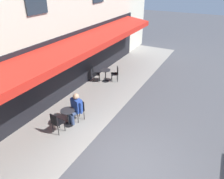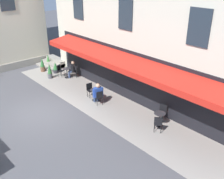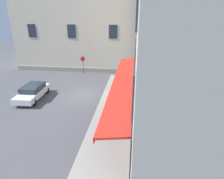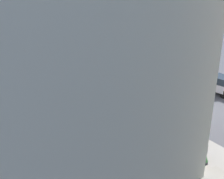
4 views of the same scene
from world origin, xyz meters
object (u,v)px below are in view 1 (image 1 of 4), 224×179
at_px(cafe_chair_black_kerbside, 80,108).
at_px(cafe_chair_black_corner_right, 56,122).
at_px(cafe_chair_black_near_door, 95,73).
at_px(cafe_table_mid_terrace, 68,115).
at_px(cafe_table_near_entrance, 105,74).
at_px(cafe_chair_black_under_awning, 116,73).
at_px(seated_patron_in_blue, 75,107).

xyz_separation_m(cafe_chair_black_kerbside, cafe_chair_black_corner_right, (1.23, -0.26, 0.00)).
relative_size(cafe_chair_black_near_door, cafe_table_mid_terrace, 1.21).
height_order(cafe_table_near_entrance, cafe_chair_black_near_door, cafe_chair_black_near_door).
xyz_separation_m(cafe_table_mid_terrace, cafe_chair_black_kerbside, (-0.61, 0.17, 0.06)).
bearing_deg(cafe_table_mid_terrace, cafe_chair_black_kerbside, 164.18).
bearing_deg(cafe_chair_black_under_awning, cafe_chair_black_corner_right, 1.30).
height_order(cafe_chair_black_near_door, cafe_chair_black_kerbside, same).
bearing_deg(cafe_table_near_entrance, cafe_chair_black_near_door, -66.14).
relative_size(cafe_table_mid_terrace, seated_patron_in_blue, 0.56).
bearing_deg(cafe_chair_black_kerbside, cafe_table_near_entrance, -166.82).
height_order(cafe_chair_black_near_door, seated_patron_in_blue, seated_patron_in_blue).
xyz_separation_m(cafe_chair_black_under_awning, cafe_chair_black_near_door, (0.59, -1.11, 0.00)).
relative_size(cafe_chair_black_near_door, seated_patron_in_blue, 0.67).
xyz_separation_m(cafe_chair_black_corner_right, seated_patron_in_blue, (-1.03, 0.20, 0.17)).
height_order(cafe_chair_black_under_awning, cafe_chair_black_corner_right, same).
xyz_separation_m(cafe_table_mid_terrace, seated_patron_in_blue, (-0.40, 0.11, 0.23)).
distance_m(cafe_table_near_entrance, seated_patron_in_blue, 4.22).
bearing_deg(cafe_table_mid_terrace, cafe_table_near_entrance, -170.65).
bearing_deg(cafe_table_mid_terrace, cafe_chair_black_near_door, -162.78).
height_order(cafe_chair_black_kerbside, cafe_chair_black_corner_right, same).
height_order(cafe_chair_black_under_awning, seated_patron_in_blue, seated_patron_in_blue).
height_order(cafe_table_near_entrance, cafe_chair_black_corner_right, cafe_chair_black_corner_right).
bearing_deg(cafe_chair_black_kerbside, cafe_table_mid_terrace, -15.82).
xyz_separation_m(cafe_chair_black_under_awning, cafe_chair_black_kerbside, (4.25, 0.38, 0.00)).
bearing_deg(cafe_table_mid_terrace, cafe_chair_black_under_awning, -177.51).
bearing_deg(seated_patron_in_blue, cafe_chair_black_near_door, -159.64).
relative_size(cafe_chair_black_near_door, cafe_chair_black_corner_right, 1.00).
height_order(cafe_chair_black_under_awning, cafe_chair_black_kerbside, same).
bearing_deg(cafe_chair_black_kerbside, cafe_chair_black_near_door, -157.78).
height_order(cafe_table_mid_terrace, seated_patron_in_blue, seated_patron_in_blue).
relative_size(cafe_table_near_entrance, cafe_chair_black_corner_right, 0.82).
xyz_separation_m(cafe_chair_black_under_awning, cafe_chair_black_corner_right, (5.49, 0.12, 0.00)).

